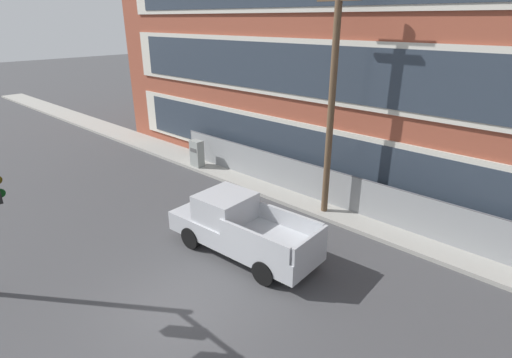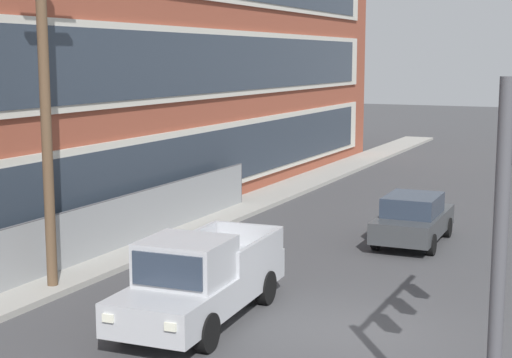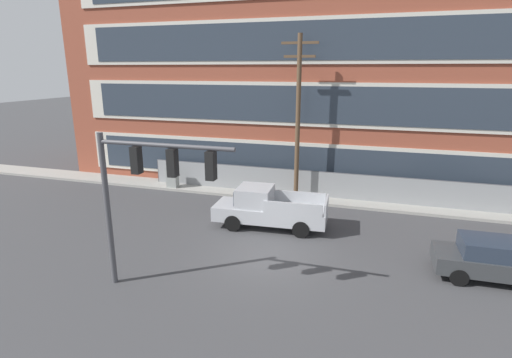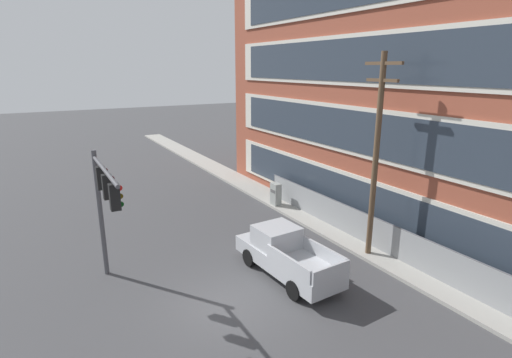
# 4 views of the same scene
# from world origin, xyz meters

# --- Properties ---
(ground_plane) EXTENTS (160.00, 160.00, 0.00)m
(ground_plane) POSITION_xyz_m (0.00, 0.00, 0.00)
(ground_plane) COLOR #424244
(sidewalk_building_side) EXTENTS (80.00, 1.97, 0.16)m
(sidewalk_building_side) POSITION_xyz_m (0.00, 8.30, 0.08)
(sidewalk_building_side) COLOR #9E9B93
(sidewalk_building_side) RESTS_ON ground
(chain_link_fence) EXTENTS (21.80, 0.06, 1.71)m
(chain_link_fence) POSITION_xyz_m (0.85, 8.57, 0.87)
(chain_link_fence) COLOR gray
(chain_link_fence) RESTS_ON ground
(traffic_signal_mast) EXTENTS (4.87, 0.43, 5.54)m
(traffic_signal_mast) POSITION_xyz_m (-3.22, -3.40, 4.03)
(traffic_signal_mast) COLOR #4C4C51
(traffic_signal_mast) RESTS_ON ground
(pickup_truck_silver) EXTENTS (5.64, 2.26, 2.02)m
(pickup_truck_silver) POSITION_xyz_m (-0.87, 3.38, 0.95)
(pickup_truck_silver) COLOR #B2B5BA
(pickup_truck_silver) RESTS_ON ground
(utility_pole_near_corner) EXTENTS (2.04, 0.26, 9.42)m
(utility_pole_near_corner) POSITION_xyz_m (-0.39, 7.85, 5.12)
(utility_pole_near_corner) COLOR brown
(utility_pole_near_corner) RESTS_ON ground
(electrical_cabinet) EXTENTS (0.69, 0.48, 1.59)m
(electrical_cabinet) POSITION_xyz_m (-8.47, 7.69, 0.79)
(electrical_cabinet) COLOR #939993
(electrical_cabinet) RESTS_ON ground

